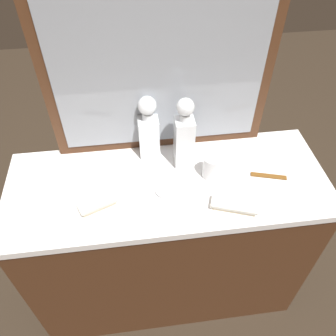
# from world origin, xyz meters

# --- Properties ---
(ground_plane) EXTENTS (6.00, 6.00, 0.00)m
(ground_plane) POSITION_xyz_m (0.00, 0.00, 0.00)
(ground_plane) COLOR #2D2319
(dresser) EXTENTS (1.25, 0.49, 0.85)m
(dresser) POSITION_xyz_m (0.00, 0.00, 0.43)
(dresser) COLOR #472816
(dresser) RESTS_ON ground_plane
(dresser_mirror) EXTENTS (0.85, 0.03, 0.66)m
(dresser_mirror) POSITION_xyz_m (0.00, 0.22, 1.18)
(dresser_mirror) COLOR #472816
(dresser_mirror) RESTS_ON dresser
(crystal_decanter_rear) EXTENTS (0.07, 0.07, 0.31)m
(crystal_decanter_rear) POSITION_xyz_m (0.08, 0.10, 0.97)
(crystal_decanter_rear) COLOR white
(crystal_decanter_rear) RESTS_ON dresser
(crystal_decanter_left) EXTENTS (0.08, 0.08, 0.27)m
(crystal_decanter_left) POSITION_xyz_m (-0.06, 0.18, 0.96)
(crystal_decanter_left) COLOR white
(crystal_decanter_left) RESTS_ON dresser
(crystal_tumbler_rear) EXTENTS (0.07, 0.07, 0.10)m
(crystal_tumbler_rear) POSITION_xyz_m (0.17, 0.01, 0.90)
(crystal_tumbler_rear) COLOR white
(crystal_tumbler_rear) RESTS_ON dresser
(silver_brush_front) EXTENTS (0.15, 0.10, 0.02)m
(silver_brush_front) POSITION_xyz_m (-0.27, -0.08, 0.86)
(silver_brush_front) COLOR #B7A88C
(silver_brush_front) RESTS_ON dresser
(silver_brush_far_right) EXTENTS (0.18, 0.11, 0.02)m
(silver_brush_far_right) POSITION_xyz_m (0.22, -0.15, 0.86)
(silver_brush_far_right) COLOR #B7A88C
(silver_brush_far_right) RESTS_ON dresser
(porcelain_dish) EXTENTS (0.07, 0.07, 0.01)m
(porcelain_dish) POSITION_xyz_m (-0.02, -0.05, 0.86)
(porcelain_dish) COLOR silver
(porcelain_dish) RESTS_ON dresser
(tortoiseshell_comb) EXTENTS (0.14, 0.06, 0.01)m
(tortoiseshell_comb) POSITION_xyz_m (0.40, -0.02, 0.85)
(tortoiseshell_comb) COLOR brown
(tortoiseshell_comb) RESTS_ON dresser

